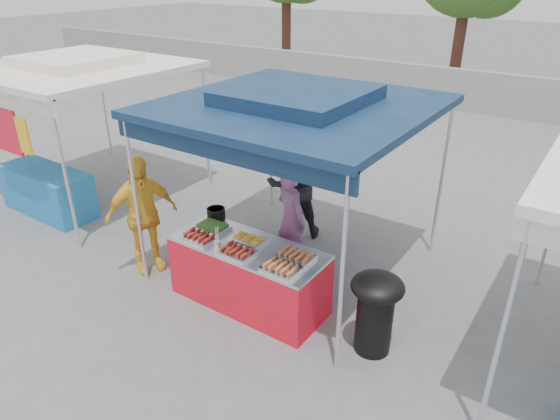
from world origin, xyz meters
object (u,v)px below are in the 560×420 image
Objects in this scene: vendor_table at (249,274)px; customer_person at (142,215)px; wok_burner at (376,307)px; helper_man at (294,184)px; vendor_woman at (291,220)px; cooking_pot at (216,213)px.

customer_person is at bearing -174.04° from vendor_table.
wok_burner is (1.68, 0.10, 0.16)m from vendor_table.
helper_man is 2.34m from customer_person.
wok_burner is at bearing 98.18° from helper_man.
vendor_woman is at bearing 151.05° from wok_burner.
helper_man reaches higher than customer_person.
wok_burner is at bearing 175.98° from vendor_woman.
cooking_pot is 2.52m from wok_burner.
wok_burner is 0.63× the size of vendor_woman.
vendor_woman is 0.91× the size of customer_person.
vendor_table is 1.04m from vendor_woman.
vendor_woman is 2.05m from customer_person.
vendor_woman is at bearing 77.26° from helper_man.
cooking_pot is at bearing -36.81° from customer_person.
customer_person is (-1.70, -0.18, 0.43)m from vendor_table.
vendor_woman is at bearing -32.70° from customer_person.
customer_person reaches higher than vendor_woman.
cooking_pot is 0.14× the size of helper_man.
wok_burner is at bearing 3.42° from vendor_table.
customer_person is at bearing 16.30° from helper_man.
customer_person reaches higher than wok_burner.
vendor_woman is at bearing 38.31° from cooking_pot.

